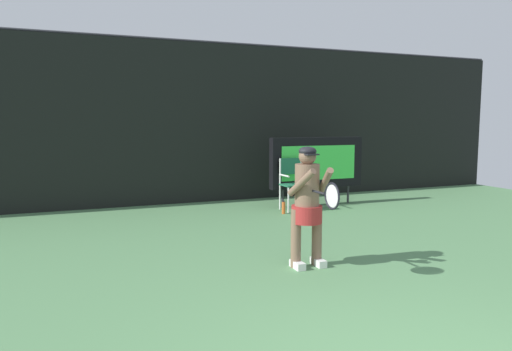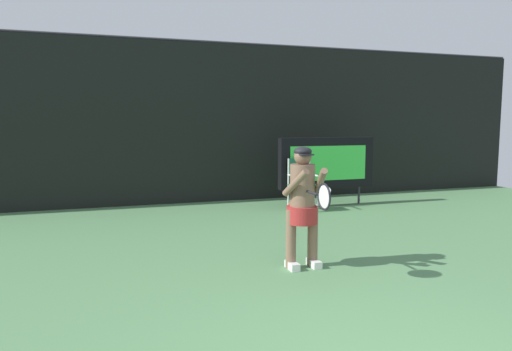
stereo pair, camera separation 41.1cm
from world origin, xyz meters
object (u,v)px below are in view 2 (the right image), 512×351
at_px(tennis_player, 303,201).
at_px(scoreboard, 327,163).
at_px(water_bottle, 291,208).
at_px(umpire_chair, 302,181).
at_px(tennis_racket, 323,196).

bearing_deg(tennis_player, scoreboard, 59.28).
bearing_deg(tennis_player, water_bottle, 69.56).
bearing_deg(umpire_chair, tennis_player, -113.87).
height_order(umpire_chair, tennis_racket, tennis_racket).
height_order(umpire_chair, tennis_player, tennis_player).
bearing_deg(scoreboard, water_bottle, -149.48).
relative_size(tennis_player, tennis_racket, 2.54).
bearing_deg(scoreboard, tennis_racket, -117.47).
relative_size(umpire_chair, tennis_racket, 1.79).
bearing_deg(umpire_chair, tennis_racket, -111.02).
distance_m(scoreboard, water_bottle, 1.53).
distance_m(umpire_chair, water_bottle, 0.70).
xyz_separation_m(umpire_chair, tennis_racket, (-1.61, -4.19, 0.38)).
xyz_separation_m(tennis_player, tennis_racket, (-0.02, -0.60, 0.15)).
distance_m(scoreboard, umpire_chair, 0.87).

